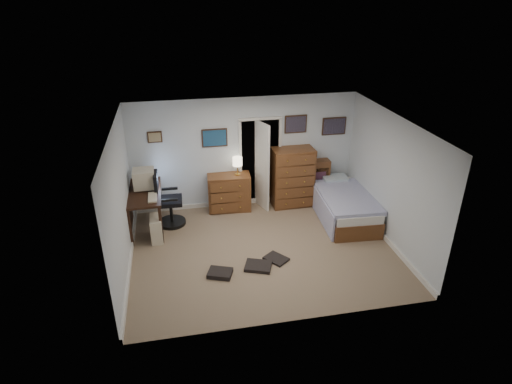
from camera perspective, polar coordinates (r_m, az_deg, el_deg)
floor at (r=8.35m, az=0.91°, el=-7.71°), size 5.00×4.00×0.02m
computer_desk at (r=9.06m, az=-15.22°, el=-1.04°), size 0.69×1.47×0.84m
crt_monitor at (r=9.02m, az=-14.70°, el=1.72°), size 0.44×0.41×0.40m
keyboard at (r=8.64m, az=-13.64°, el=-0.69°), size 0.17×0.45×0.03m
pc_tower at (r=8.74m, az=-13.11°, el=-4.78°), size 0.24×0.47×0.50m
office_chair at (r=9.15m, az=-11.76°, el=-1.67°), size 0.60×0.60×1.20m
media_stack at (r=9.89m, az=-14.96°, el=-0.44°), size 0.15×0.15×0.75m
low_dresser at (r=9.60m, az=-3.60°, el=-0.05°), size 0.97×0.53×0.84m
table_lamp at (r=9.34m, az=-2.50°, el=4.01°), size 0.22×0.22×0.41m
doorway at (r=9.93m, az=0.18°, el=4.58°), size 0.96×1.12×2.05m
tall_dresser at (r=9.74m, az=4.84°, el=1.99°), size 0.94×0.57×1.36m
headboard_bookcase at (r=10.00m, az=6.61°, el=1.60°), size 1.11×0.30×0.99m
bed at (r=9.47m, az=11.61°, el=-1.71°), size 1.17×2.05×0.66m
wall_posters at (r=9.46m, az=1.87°, el=8.24°), size 4.38×0.04×0.60m
floor_clutter at (r=7.81m, az=-1.22°, el=-10.01°), size 1.58×0.74×0.08m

